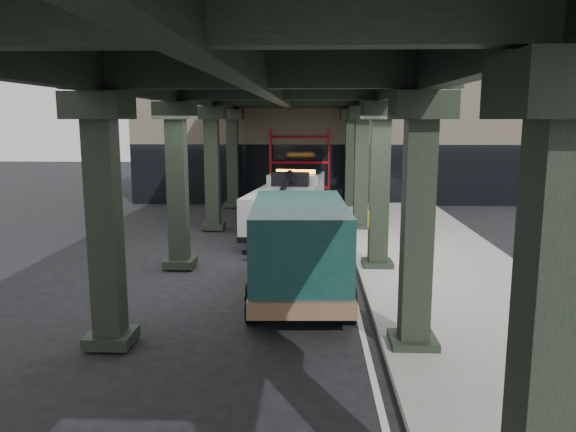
# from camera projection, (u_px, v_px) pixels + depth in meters

# --- Properties ---
(ground) EXTENTS (90.00, 90.00, 0.00)m
(ground) POSITION_uv_depth(u_px,v_px,m) (288.00, 289.00, 15.08)
(ground) COLOR black
(ground) RESTS_ON ground
(sidewalk) EXTENTS (5.00, 40.00, 0.15)m
(sidewalk) POSITION_uv_depth(u_px,v_px,m) (440.00, 268.00, 16.86)
(sidewalk) COLOR gray
(sidewalk) RESTS_ON ground
(lane_stripe) EXTENTS (0.12, 38.00, 0.01)m
(lane_stripe) POSITION_uv_depth(u_px,v_px,m) (347.00, 270.00, 16.98)
(lane_stripe) COLOR silver
(lane_stripe) RESTS_ON ground
(viaduct) EXTENTS (7.40, 32.00, 6.40)m
(viaduct) POSITION_uv_depth(u_px,v_px,m) (277.00, 85.00, 16.13)
(viaduct) COLOR black
(viaduct) RESTS_ON ground
(building) EXTENTS (22.00, 10.00, 8.00)m
(building) POSITION_uv_depth(u_px,v_px,m) (334.00, 128.00, 34.01)
(building) COLOR #C6B793
(building) RESTS_ON ground
(scaffolding) EXTENTS (3.08, 0.88, 4.00)m
(scaffolding) POSITION_uv_depth(u_px,v_px,m) (300.00, 166.00, 29.14)
(scaffolding) COLOR #B60E19
(scaffolding) RESTS_ON ground
(tow_truck) EXTENTS (3.10, 7.90, 2.53)m
(tow_truck) POSITION_uv_depth(u_px,v_px,m) (289.00, 203.00, 22.23)
(tow_truck) COLOR black
(tow_truck) RESTS_ON ground
(towed_van) EXTENTS (2.68, 6.22, 2.48)m
(towed_van) POSITION_uv_depth(u_px,v_px,m) (299.00, 245.00, 14.27)
(towed_van) COLOR #0F3834
(towed_van) RESTS_ON ground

